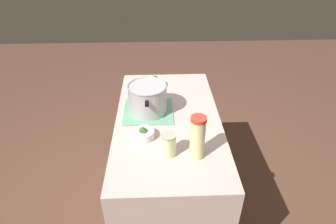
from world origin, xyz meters
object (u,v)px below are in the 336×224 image
at_px(lemonade_pitcher, 197,137).
at_px(broccoli_bowl_center, 144,133).
at_px(broccoli_bowl_front, 156,83).
at_px(cooking_pot, 148,98).
at_px(mason_jar, 169,145).

xyz_separation_m(lemonade_pitcher, broccoli_bowl_center, (0.17, 0.29, -0.10)).
bearing_deg(broccoli_bowl_center, broccoli_bowl_front, -6.79).
bearing_deg(broccoli_bowl_center, cooking_pot, -4.23).
relative_size(cooking_pot, broccoli_bowl_front, 2.61).
distance_m(mason_jar, broccoli_bowl_front, 0.81).
bearing_deg(broccoli_bowl_front, mason_jar, -175.31).
bearing_deg(broccoli_bowl_front, broccoli_bowl_center, 173.21).
relative_size(cooking_pot, broccoli_bowl_center, 2.62).
height_order(mason_jar, broccoli_bowl_center, mason_jar).
height_order(mason_jar, broccoli_bowl_front, mason_jar).
distance_m(cooking_pot, broccoli_bowl_front, 0.38).
xyz_separation_m(cooking_pot, mason_jar, (-0.43, -0.12, -0.04)).
relative_size(mason_jar, broccoli_bowl_center, 1.12).
distance_m(mason_jar, broccoli_bowl_center, 0.22).
xyz_separation_m(mason_jar, broccoli_bowl_front, (0.80, 0.07, -0.04)).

